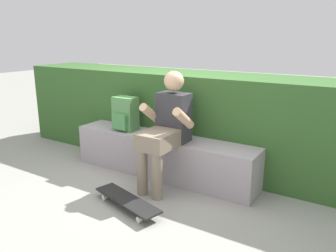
{
  "coord_description": "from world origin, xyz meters",
  "views": [
    {
      "loc": [
        1.99,
        -2.64,
        1.57
      ],
      "look_at": [
        -0.01,
        0.52,
        0.56
      ],
      "focal_mm": 35.69,
      "sensor_mm": 36.0,
      "label": 1
    }
  ],
  "objects_px": {
    "bench_main": "(162,156)",
    "person_skater": "(166,126)",
    "skateboard_near_person": "(127,200)",
    "backpack_on_bench": "(125,114)"
  },
  "relations": [
    {
      "from": "bench_main",
      "to": "person_skater",
      "type": "bearing_deg",
      "value": -47.7
    },
    {
      "from": "person_skater",
      "to": "skateboard_near_person",
      "type": "relative_size",
      "value": 1.48
    },
    {
      "from": "bench_main",
      "to": "person_skater",
      "type": "height_order",
      "value": "person_skater"
    },
    {
      "from": "backpack_on_bench",
      "to": "skateboard_near_person",
      "type": "bearing_deg",
      "value": -50.71
    },
    {
      "from": "bench_main",
      "to": "person_skater",
      "type": "xyz_separation_m",
      "value": [
        0.19,
        -0.21,
        0.43
      ]
    },
    {
      "from": "bench_main",
      "to": "skateboard_near_person",
      "type": "xyz_separation_m",
      "value": [
        0.14,
        -0.83,
        -0.16
      ]
    },
    {
      "from": "bench_main",
      "to": "backpack_on_bench",
      "type": "xyz_separation_m",
      "value": [
        -0.52,
        -0.01,
        0.43
      ]
    },
    {
      "from": "bench_main",
      "to": "person_skater",
      "type": "distance_m",
      "value": 0.51
    },
    {
      "from": "bench_main",
      "to": "backpack_on_bench",
      "type": "bearing_deg",
      "value": -178.97
    },
    {
      "from": "bench_main",
      "to": "backpack_on_bench",
      "type": "relative_size",
      "value": 5.6
    }
  ]
}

